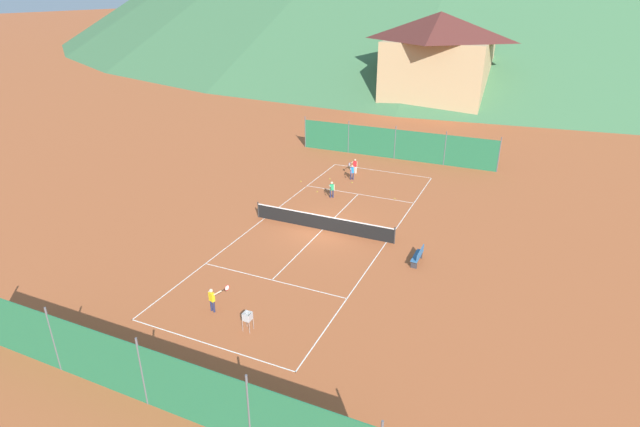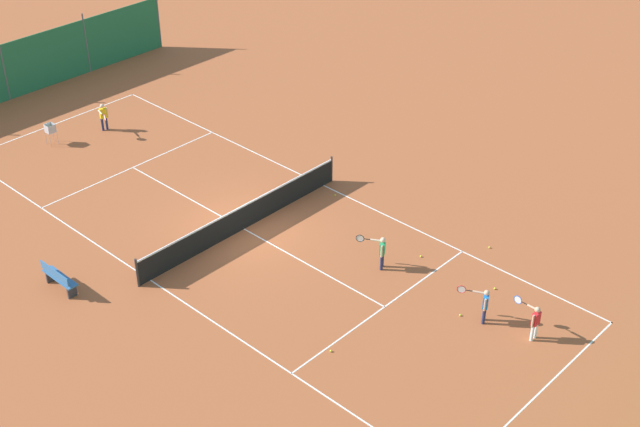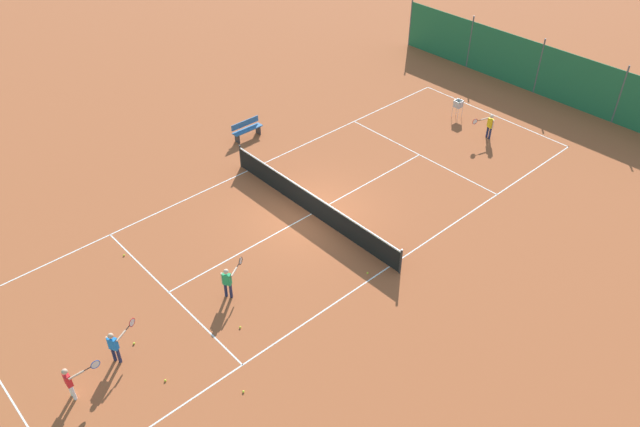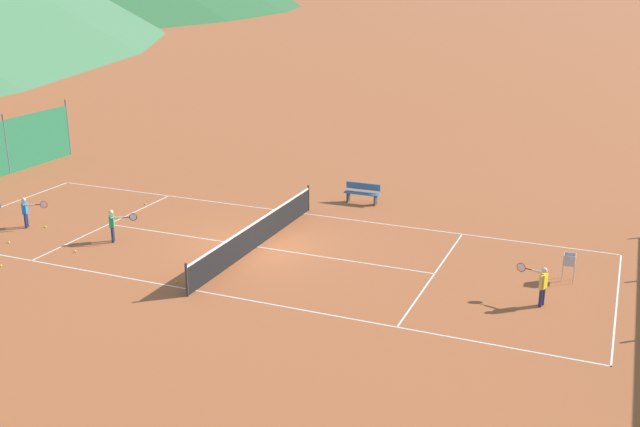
{
  "view_description": "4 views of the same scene",
  "coord_description": "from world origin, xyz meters",
  "px_view_note": "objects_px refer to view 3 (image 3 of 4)",
  "views": [
    {
      "loc": [
        11.12,
        -25.28,
        13.54
      ],
      "look_at": [
        0.03,
        -0.47,
        1.29
      ],
      "focal_mm": 28.0,
      "sensor_mm": 36.0,
      "label": 1
    },
    {
      "loc": [
        17.17,
        19.74,
        17.22
      ],
      "look_at": [
        -1.36,
        2.39,
        1.05
      ],
      "focal_mm": 50.0,
      "sensor_mm": 36.0,
      "label": 2
    },
    {
      "loc": [
        -14.41,
        12.71,
        14.68
      ],
      "look_at": [
        -1.42,
        0.87,
        1.26
      ],
      "focal_mm": 35.0,
      "sensor_mm": 36.0,
      "label": 3
    },
    {
      "loc": [
        -21.97,
        -11.56,
        9.31
      ],
      "look_at": [
        1.8,
        -1.66,
        0.91
      ],
      "focal_mm": 42.0,
      "sensor_mm": 36.0,
      "label": 4
    }
  ],
  "objects_px": {
    "tennis_ball_alley_right": "(124,255)",
    "ball_hopper": "(458,105)",
    "player_near_service": "(228,280)",
    "tennis_ball_by_net_left": "(134,343)",
    "courtside_bench": "(247,129)",
    "tennis_ball_by_net_right": "(243,392)",
    "tennis_ball_service_box": "(367,273)",
    "tennis_ball_near_corner": "(165,381)",
    "player_far_service": "(70,380)",
    "player_near_baseline": "(489,125)",
    "player_far_baseline": "(115,344)",
    "tennis_ball_far_corner": "(240,327)",
    "tennis_net": "(312,203)"
  },
  "relations": [
    {
      "from": "tennis_ball_alley_right",
      "to": "ball_hopper",
      "type": "distance_m",
      "value": 17.09
    },
    {
      "from": "player_near_service",
      "to": "tennis_ball_by_net_left",
      "type": "bearing_deg",
      "value": 85.63
    },
    {
      "from": "player_near_service",
      "to": "courtside_bench",
      "type": "xyz_separation_m",
      "value": [
        7.84,
        -6.65,
        -0.25
      ]
    },
    {
      "from": "tennis_ball_by_net_right",
      "to": "tennis_ball_alley_right",
      "type": "bearing_deg",
      "value": -2.76
    },
    {
      "from": "player_near_service",
      "to": "tennis_ball_by_net_left",
      "type": "distance_m",
      "value": 3.47
    },
    {
      "from": "tennis_ball_service_box",
      "to": "tennis_ball_near_corner",
      "type": "bearing_deg",
      "value": 84.27
    },
    {
      "from": "tennis_ball_by_net_right",
      "to": "tennis_ball_service_box",
      "type": "distance_m",
      "value": 6.2
    },
    {
      "from": "player_far_service",
      "to": "tennis_ball_service_box",
      "type": "relative_size",
      "value": 17.96
    },
    {
      "from": "player_near_baseline",
      "to": "player_far_service",
      "type": "bearing_deg",
      "value": 91.94
    },
    {
      "from": "player_far_baseline",
      "to": "tennis_ball_near_corner",
      "type": "relative_size",
      "value": 17.9
    },
    {
      "from": "player_near_service",
      "to": "ball_hopper",
      "type": "xyz_separation_m",
      "value": [
        2.55,
        -15.38,
        -0.04
      ]
    },
    {
      "from": "player_far_baseline",
      "to": "tennis_ball_alley_right",
      "type": "height_order",
      "value": "player_far_baseline"
    },
    {
      "from": "tennis_ball_far_corner",
      "to": "tennis_ball_by_net_right",
      "type": "xyz_separation_m",
      "value": [
        -2.01,
        1.38,
        0.0
      ]
    },
    {
      "from": "tennis_ball_by_net_left",
      "to": "tennis_ball_service_box",
      "type": "distance_m",
      "value": 7.95
    },
    {
      "from": "player_near_baseline",
      "to": "player_far_service",
      "type": "height_order",
      "value": "player_near_baseline"
    },
    {
      "from": "courtside_bench",
      "to": "tennis_ball_by_net_left",
      "type": "bearing_deg",
      "value": 127.04
    },
    {
      "from": "ball_hopper",
      "to": "courtside_bench",
      "type": "bearing_deg",
      "value": 58.79
    },
    {
      "from": "tennis_ball_far_corner",
      "to": "courtside_bench",
      "type": "bearing_deg",
      "value": -38.19
    },
    {
      "from": "player_far_baseline",
      "to": "tennis_ball_service_box",
      "type": "relative_size",
      "value": 17.9
    },
    {
      "from": "player_near_service",
      "to": "tennis_ball_near_corner",
      "type": "distance_m",
      "value": 3.82
    },
    {
      "from": "tennis_ball_near_corner",
      "to": "tennis_ball_service_box",
      "type": "xyz_separation_m",
      "value": [
        -0.76,
        -7.54,
        0.0
      ]
    },
    {
      "from": "tennis_ball_service_box",
      "to": "ball_hopper",
      "type": "relative_size",
      "value": 0.07
    },
    {
      "from": "tennis_ball_near_corner",
      "to": "tennis_net",
      "type": "bearing_deg",
      "value": -69.84
    },
    {
      "from": "tennis_net",
      "to": "ball_hopper",
      "type": "distance_m",
      "value": 10.46
    },
    {
      "from": "tennis_ball_by_net_left",
      "to": "courtside_bench",
      "type": "relative_size",
      "value": 0.04
    },
    {
      "from": "player_near_baseline",
      "to": "tennis_ball_by_net_left",
      "type": "relative_size",
      "value": 18.16
    },
    {
      "from": "tennis_ball_by_net_left",
      "to": "tennis_ball_service_box",
      "type": "bearing_deg",
      "value": -109.09
    },
    {
      "from": "player_near_baseline",
      "to": "tennis_ball_service_box",
      "type": "relative_size",
      "value": 18.16
    },
    {
      "from": "player_far_baseline",
      "to": "tennis_ball_alley_right",
      "type": "relative_size",
      "value": 17.9
    },
    {
      "from": "tennis_ball_by_net_right",
      "to": "tennis_ball_service_box",
      "type": "height_order",
      "value": "same"
    },
    {
      "from": "ball_hopper",
      "to": "courtside_bench",
      "type": "xyz_separation_m",
      "value": [
        5.29,
        8.73,
        -0.21
      ]
    },
    {
      "from": "player_near_baseline",
      "to": "player_far_service",
      "type": "distance_m",
      "value": 20.34
    },
    {
      "from": "tennis_ball_service_box",
      "to": "tennis_ball_by_net_right",
      "type": "bearing_deg",
      "value": 99.85
    },
    {
      "from": "tennis_ball_alley_right",
      "to": "tennis_ball_by_net_left",
      "type": "bearing_deg",
      "value": 155.59
    },
    {
      "from": "player_far_baseline",
      "to": "courtside_bench",
      "type": "height_order",
      "value": "player_far_baseline"
    },
    {
      "from": "tennis_ball_by_net_left",
      "to": "player_near_service",
      "type": "bearing_deg",
      "value": -94.37
    },
    {
      "from": "player_near_baseline",
      "to": "tennis_ball_service_box",
      "type": "distance_m",
      "value": 11.03
    },
    {
      "from": "tennis_ball_near_corner",
      "to": "player_near_baseline",
      "type": "bearing_deg",
      "value": -83.93
    },
    {
      "from": "tennis_net",
      "to": "courtside_bench",
      "type": "relative_size",
      "value": 6.12
    },
    {
      "from": "tennis_ball_alley_right",
      "to": "courtside_bench",
      "type": "relative_size",
      "value": 0.04
    },
    {
      "from": "tennis_net",
      "to": "courtside_bench",
      "type": "distance_m",
      "value": 6.56
    },
    {
      "from": "player_far_baseline",
      "to": "player_near_service",
      "type": "xyz_separation_m",
      "value": [
        -0.02,
        -4.01,
        0.01
      ]
    },
    {
      "from": "player_near_baseline",
      "to": "tennis_net",
      "type": "bearing_deg",
      "value": 83.36
    },
    {
      "from": "player_near_baseline",
      "to": "player_near_service",
      "type": "height_order",
      "value": "player_near_baseline"
    },
    {
      "from": "player_far_service",
      "to": "tennis_ball_by_net_right",
      "type": "distance_m",
      "value": 4.73
    },
    {
      "from": "tennis_ball_by_net_left",
      "to": "player_far_baseline",
      "type": "bearing_deg",
      "value": 111.25
    },
    {
      "from": "player_far_service",
      "to": "tennis_ball_alley_right",
      "type": "relative_size",
      "value": 17.96
    },
    {
      "from": "player_far_service",
      "to": "tennis_ball_service_box",
      "type": "bearing_deg",
      "value": -101.72
    },
    {
      "from": "tennis_ball_by_net_right",
      "to": "ball_hopper",
      "type": "xyz_separation_m",
      "value": [
        5.95,
        -17.37,
        0.63
      ]
    },
    {
      "from": "courtside_bench",
      "to": "tennis_ball_alley_right",
      "type": "bearing_deg",
      "value": 113.95
    }
  ]
}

